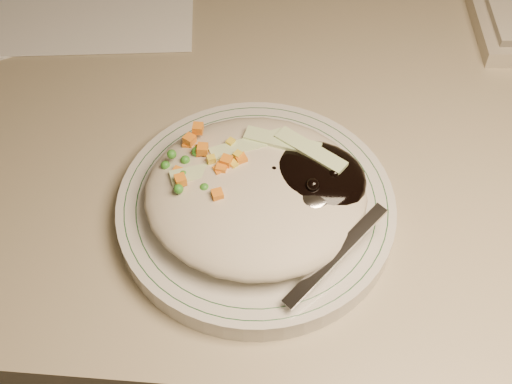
{
  "coord_description": "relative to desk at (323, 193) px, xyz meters",
  "views": [
    {
      "loc": [
        -0.04,
        0.82,
        1.27
      ],
      "look_at": [
        -0.07,
        1.19,
        0.78
      ],
      "focal_mm": 50.0,
      "sensor_mm": 36.0,
      "label": 1
    }
  ],
  "objects": [
    {
      "name": "desk",
      "position": [
        0.0,
        0.0,
        0.0
      ],
      "size": [
        1.4,
        0.7,
        0.74
      ],
      "color": "#9C8F71",
      "rests_on": "ground"
    },
    {
      "name": "papers",
      "position": [
        -0.37,
        0.1,
        0.2
      ],
      "size": [
        0.44,
        0.33,
        0.0
      ],
      "color": "white",
      "rests_on": "desk"
    },
    {
      "name": "plate_rim",
      "position": [
        -0.07,
        -0.19,
        0.22
      ],
      "size": [
        0.24,
        0.24,
        0.0
      ],
      "color": "#144723",
      "rests_on": "plate"
    },
    {
      "name": "plate",
      "position": [
        -0.07,
        -0.19,
        0.21
      ],
      "size": [
        0.25,
        0.25,
        0.02
      ],
      "primitive_type": "cylinder",
      "color": "beige",
      "rests_on": "desk"
    },
    {
      "name": "meal",
      "position": [
        -0.07,
        -0.19,
        0.24
      ],
      "size": [
        0.21,
        0.19,
        0.05
      ],
      "color": "#B2A790",
      "rests_on": "plate"
    }
  ]
}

